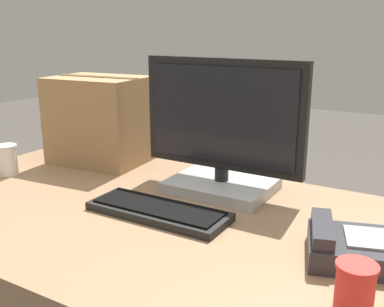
# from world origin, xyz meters

# --- Properties ---
(monitor) EXTENTS (0.53, 0.25, 0.42)m
(monitor) POSITION_xyz_m (-0.01, 0.25, 0.90)
(monitor) COLOR #B7B7B7
(monitor) RESTS_ON office_desk
(keyboard) EXTENTS (0.40, 0.15, 0.03)m
(keyboard) POSITION_xyz_m (-0.07, -0.02, 0.74)
(keyboard) COLOR black
(keyboard) RESTS_ON office_desk
(desk_phone) EXTENTS (0.24, 0.23, 0.08)m
(desk_phone) POSITION_xyz_m (0.44, 0.00, 0.76)
(desk_phone) COLOR #2D2D33
(desk_phone) RESTS_ON office_desk
(paper_cup_left) EXTENTS (0.07, 0.07, 0.11)m
(paper_cup_left) POSITION_xyz_m (-0.73, 0.01, 0.78)
(paper_cup_left) COLOR white
(paper_cup_left) RESTS_ON office_desk
(paper_cup_right) EXTENTS (0.08, 0.08, 0.09)m
(paper_cup_right) POSITION_xyz_m (0.49, -0.19, 0.77)
(paper_cup_right) COLOR red
(paper_cup_right) RESTS_ON office_desk
(cardboard_box) EXTENTS (0.37, 0.28, 0.33)m
(cardboard_box) POSITION_xyz_m (-0.56, 0.31, 0.89)
(cardboard_box) COLOR #9E754C
(cardboard_box) RESTS_ON office_desk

